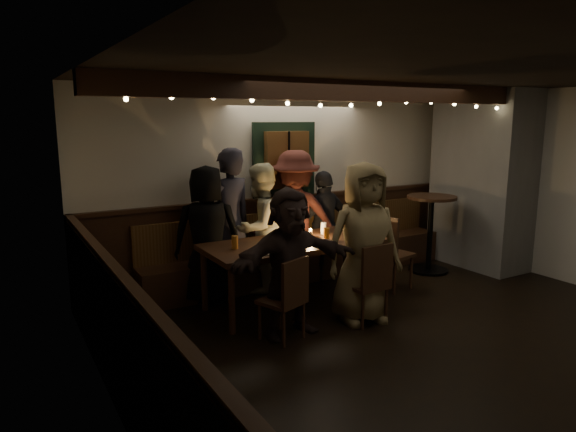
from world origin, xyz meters
TOP-DOWN VIEW (x-y plane):
  - room at (1.07, 1.42)m, footprint 6.02×5.01m
  - dining_table at (-0.63, 1.40)m, footprint 2.19×0.94m
  - chair_near_left at (-1.23, 0.58)m, footprint 0.50×0.50m
  - chair_near_right at (-0.26, 0.49)m, footprint 0.42×0.42m
  - chair_end at (0.66, 1.27)m, footprint 0.53×0.53m
  - high_top at (1.75, 1.61)m, footprint 0.70×0.70m
  - person_a at (-1.49, 2.05)m, footprint 0.95×0.80m
  - person_b at (-1.17, 2.13)m, footprint 0.76×0.59m
  - person_c at (-0.75, 2.10)m, footprint 0.99×0.90m
  - person_d at (-0.24, 2.09)m, footprint 1.31×0.99m
  - person_e at (0.24, 2.10)m, footprint 0.94×0.55m
  - person_f at (-1.13, 0.72)m, footprint 1.43×0.47m
  - person_g at (-0.26, 0.64)m, footprint 0.95×0.71m

SIDE VIEW (x-z plane):
  - chair_near_left at x=-1.23m, z-range 0.05..0.91m
  - chair_near_right at x=-0.26m, z-range 0.06..0.96m
  - chair_end at x=0.66m, z-range 0.06..1.05m
  - high_top at x=1.75m, z-range 0.15..1.26m
  - dining_table at x=-0.63m, z-range 0.24..1.19m
  - person_e at x=0.24m, z-range 0.00..1.50m
  - person_f at x=-1.13m, z-range 0.00..1.53m
  - person_c at x=-0.75m, z-range 0.00..1.65m
  - person_a at x=-1.49m, z-range 0.00..1.66m
  - person_g at x=-0.26m, z-range 0.00..1.75m
  - person_d at x=-0.24m, z-range 0.00..1.80m
  - person_b at x=-1.17m, z-range 0.00..1.85m
  - room at x=1.07m, z-range -0.24..2.38m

